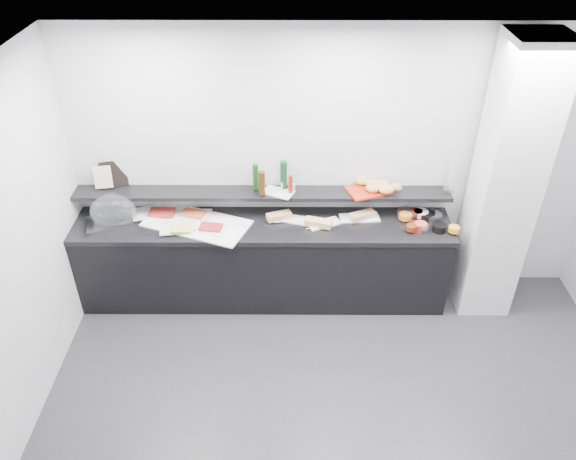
{
  "coord_description": "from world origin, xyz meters",
  "views": [
    {
      "loc": [
        -0.43,
        -2.73,
        3.9
      ],
      "look_at": [
        -0.45,
        1.45,
        1.0
      ],
      "focal_mm": 35.0,
      "sensor_mm": 36.0,
      "label": 1
    }
  ],
  "objects_px": {
    "bread_tray": "(368,190)",
    "carafe": "(450,179)",
    "sandwich_plate_mid": "(324,224)",
    "cloche_base": "(109,223)",
    "condiment_tray": "(278,192)",
    "framed_print": "(114,174)"
  },
  "relations": [
    {
      "from": "framed_print",
      "to": "carafe",
      "type": "xyz_separation_m",
      "value": [
        3.19,
        -0.12,
        0.02
      ]
    },
    {
      "from": "cloche_base",
      "to": "sandwich_plate_mid",
      "type": "bearing_deg",
      "value": -19.54
    },
    {
      "from": "cloche_base",
      "to": "sandwich_plate_mid",
      "type": "height_order",
      "value": "cloche_base"
    },
    {
      "from": "framed_print",
      "to": "condiment_tray",
      "type": "bearing_deg",
      "value": -24.15
    },
    {
      "from": "framed_print",
      "to": "condiment_tray",
      "type": "xyz_separation_m",
      "value": [
        1.58,
        -0.12,
        -0.12
      ]
    },
    {
      "from": "sandwich_plate_mid",
      "to": "carafe",
      "type": "xyz_separation_m",
      "value": [
        1.18,
        0.17,
        0.39
      ]
    },
    {
      "from": "cloche_base",
      "to": "condiment_tray",
      "type": "relative_size",
      "value": 1.49
    },
    {
      "from": "sandwich_plate_mid",
      "to": "carafe",
      "type": "bearing_deg",
      "value": -16.17
    },
    {
      "from": "condiment_tray",
      "to": "bread_tray",
      "type": "xyz_separation_m",
      "value": [
        0.86,
        0.03,
        0.0
      ]
    },
    {
      "from": "carafe",
      "to": "bread_tray",
      "type": "bearing_deg",
      "value": 177.96
    },
    {
      "from": "condiment_tray",
      "to": "bread_tray",
      "type": "relative_size",
      "value": 0.73
    },
    {
      "from": "condiment_tray",
      "to": "bread_tray",
      "type": "distance_m",
      "value": 0.86
    },
    {
      "from": "cloche_base",
      "to": "sandwich_plate_mid",
      "type": "distance_m",
      "value": 2.04
    },
    {
      "from": "cloche_base",
      "to": "sandwich_plate_mid",
      "type": "relative_size",
      "value": 1.35
    },
    {
      "from": "cloche_base",
      "to": "bread_tray",
      "type": "xyz_separation_m",
      "value": [
        2.47,
        0.21,
        0.24
      ]
    },
    {
      "from": "condiment_tray",
      "to": "carafe",
      "type": "xyz_separation_m",
      "value": [
        1.61,
        0.01,
        0.14
      ]
    },
    {
      "from": "bread_tray",
      "to": "carafe",
      "type": "relative_size",
      "value": 1.3
    },
    {
      "from": "framed_print",
      "to": "carafe",
      "type": "bearing_deg",
      "value": -21.77
    },
    {
      "from": "bread_tray",
      "to": "carafe",
      "type": "height_order",
      "value": "carafe"
    },
    {
      "from": "condiment_tray",
      "to": "carafe",
      "type": "relative_size",
      "value": 0.95
    },
    {
      "from": "cloche_base",
      "to": "condiment_tray",
      "type": "xyz_separation_m",
      "value": [
        1.61,
        0.17,
        0.24
      ]
    },
    {
      "from": "bread_tray",
      "to": "carafe",
      "type": "distance_m",
      "value": 0.77
    }
  ]
}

